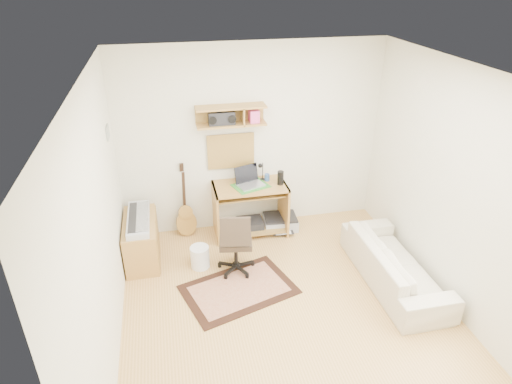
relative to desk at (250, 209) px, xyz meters
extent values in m
cube|color=tan|center=(0.09, -1.73, -0.38)|extent=(3.60, 4.00, 0.01)
cube|color=white|center=(0.09, -1.73, 2.23)|extent=(3.60, 4.00, 0.01)
cube|color=beige|center=(0.09, 0.28, 0.93)|extent=(3.60, 0.01, 2.60)
cube|color=beige|center=(-1.72, -1.73, 0.93)|extent=(0.01, 4.00, 2.60)
cube|color=beige|center=(1.89, -1.73, 0.93)|extent=(0.01, 4.00, 2.60)
cube|color=#B1813E|center=(-0.21, 0.15, 1.32)|extent=(0.90, 0.25, 0.26)
cube|color=#A28751|center=(-0.21, 0.25, 0.79)|extent=(0.64, 0.03, 0.49)
cube|color=#4C8CBF|center=(-1.70, -0.23, 1.34)|extent=(0.02, 0.20, 0.15)
cylinder|color=black|center=(0.41, -0.05, 0.47)|extent=(0.09, 0.09, 0.19)
cylinder|color=#2D4E88|center=(0.26, 0.10, 0.42)|extent=(0.07, 0.07, 0.10)
cube|color=black|center=(-0.34, 0.15, 1.30)|extent=(0.33, 0.15, 0.17)
cube|color=tan|center=(-0.38, -1.21, -0.37)|extent=(1.45, 1.17, 0.02)
cube|color=#B1813E|center=(-1.49, -0.31, -0.10)|extent=(0.40, 0.90, 0.55)
cube|color=#B2B5BA|center=(-1.49, -0.31, 0.21)|extent=(0.27, 0.85, 0.07)
cylinder|color=white|center=(-0.78, -0.65, -0.23)|extent=(0.30, 0.30, 0.29)
cube|color=#A5A8AA|center=(0.45, 0.03, -0.29)|extent=(0.50, 0.40, 0.18)
imported|color=beige|center=(1.47, -1.44, -0.04)|extent=(0.50, 1.72, 0.67)
camera|label=1|loc=(-1.05, -5.27, 3.07)|focal=31.06mm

